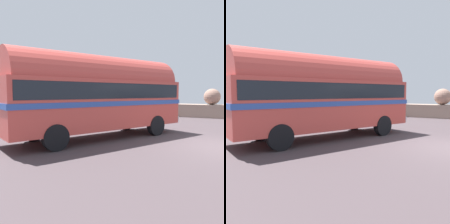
{
  "view_description": "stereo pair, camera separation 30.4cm",
  "coord_description": "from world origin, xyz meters",
  "views": [
    {
      "loc": [
        0.39,
        -9.95,
        2.06
      ],
      "look_at": [
        -4.57,
        -0.69,
        1.23
      ],
      "focal_mm": 38.57,
      "sensor_mm": 36.0,
      "label": 1
    },
    {
      "loc": [
        0.65,
        -9.8,
        2.06
      ],
      "look_at": [
        -4.57,
        -0.69,
        1.23
      ],
      "focal_mm": 38.57,
      "sensor_mm": 36.0,
      "label": 2
    }
  ],
  "objects": [
    {
      "name": "vintage_coach",
      "position": [
        -5.25,
        -0.7,
        2.05
      ],
      "size": [
        5.67,
        8.81,
        3.7
      ],
      "rotation": [
        0.0,
        0.0,
        -0.42
      ],
      "color": "black",
      "rests_on": "ground"
    }
  ]
}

